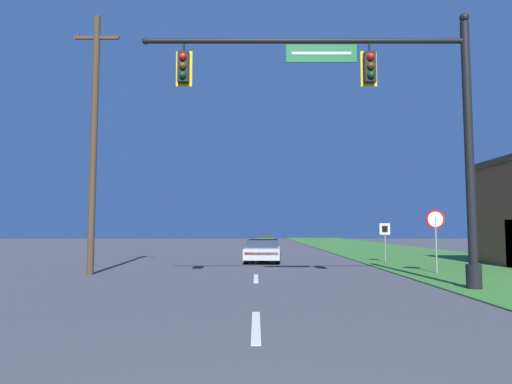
% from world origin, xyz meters
% --- Properties ---
extents(grass_verge_right, '(10.00, 110.00, 0.04)m').
position_xyz_m(grass_verge_right, '(10.50, 30.00, 0.02)').
color(grass_verge_right, '#38752D').
rests_on(grass_verge_right, ground).
extents(road_center_line, '(0.16, 34.80, 0.01)m').
position_xyz_m(road_center_line, '(0.00, 22.00, 0.01)').
color(road_center_line, silver).
rests_on(road_center_line, ground).
extents(signal_mast, '(10.11, 0.47, 8.36)m').
position_xyz_m(signal_mast, '(3.99, 10.99, 5.14)').
color(signal_mast, black).
rests_on(signal_mast, grass_verge_right).
extents(car_ahead, '(2.06, 4.30, 1.19)m').
position_xyz_m(car_ahead, '(0.38, 22.11, 0.60)').
color(car_ahead, black).
rests_on(car_ahead, ground).
extents(far_car, '(1.82, 4.38, 1.19)m').
position_xyz_m(far_car, '(1.09, 49.09, 0.60)').
color(far_car, black).
rests_on(far_car, ground).
extents(stop_sign, '(0.76, 0.07, 2.50)m').
position_xyz_m(stop_sign, '(7.18, 15.73, 1.86)').
color(stop_sign, gray).
rests_on(stop_sign, grass_verge_right).
extents(route_sign_post, '(0.55, 0.06, 2.03)m').
position_xyz_m(route_sign_post, '(6.84, 21.74, 1.53)').
color(route_sign_post, gray).
rests_on(route_sign_post, grass_verge_right).
extents(utility_pole_near, '(1.80, 0.26, 10.45)m').
position_xyz_m(utility_pole_near, '(-6.49, 15.48, 5.39)').
color(utility_pole_near, '#4C3823').
rests_on(utility_pole_near, ground).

